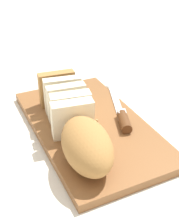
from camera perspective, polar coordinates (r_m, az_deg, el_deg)
The scene contains 6 objects.
ground_plane at distance 0.72m, azimuth -0.00°, elevation -3.34°, with size 3.00×3.00×0.00m, color silver.
cutting_board at distance 0.71m, azimuth -0.00°, elevation -2.70°, with size 0.42×0.24×0.02m, color brown.
bread_loaf at distance 0.63m, azimuth -2.53°, elevation -2.10°, with size 0.34×0.13×0.09m.
bread_knife at distance 0.72m, azimuth 6.03°, elevation -0.58°, with size 0.27×0.11×0.02m.
crumb_near_knife at distance 0.66m, azimuth 1.52°, elevation -4.50°, with size 0.01×0.01×0.01m, color tan.
crumb_near_loaf at distance 0.71m, azimuth 1.42°, elevation -1.57°, with size 0.00×0.00×0.00m, color tan.
Camera 1 is at (-0.53, 0.24, 0.42)m, focal length 49.24 mm.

